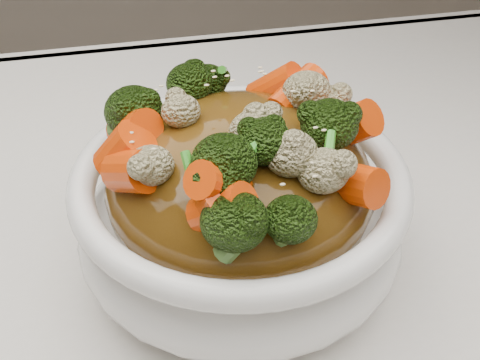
{
  "coord_description": "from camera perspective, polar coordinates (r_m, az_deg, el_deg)",
  "views": [
    {
      "loc": [
        -0.03,
        -0.33,
        1.11
      ],
      "look_at": [
        0.05,
        0.02,
        0.83
      ],
      "focal_mm": 50.0,
      "sensor_mm": 36.0,
      "label": 1
    }
  ],
  "objects": [
    {
      "name": "scallions",
      "position": [
        0.42,
        0.0,
        6.98
      ],
      "size": [
        0.17,
        0.17,
        0.02
      ],
      "primitive_type": null,
      "rotation": [
        0.0,
        0.0,
        0.24
      ],
      "color": "green",
      "rests_on": "sauce_base"
    },
    {
      "name": "broccoli",
      "position": [
        0.42,
        0.0,
        6.73
      ],
      "size": [
        0.22,
        0.22,
        0.05
      ],
      "primitive_type": null,
      "rotation": [
        0.0,
        0.0,
        0.24
      ],
      "color": "black",
      "rests_on": "sauce_base"
    },
    {
      "name": "tablecloth",
      "position": [
        0.51,
        -4.81,
        -11.13
      ],
      "size": [
        1.2,
        0.8,
        0.04
      ],
      "primitive_type": "cube",
      "color": "white",
      "rests_on": "dining_table"
    },
    {
      "name": "bowl",
      "position": [
        0.48,
        0.0,
        -3.29
      ],
      "size": [
        0.28,
        0.28,
        0.09
      ],
      "primitive_type": null,
      "rotation": [
        0.0,
        0.0,
        0.24
      ],
      "color": "white",
      "rests_on": "tablecloth"
    },
    {
      "name": "sauce_base",
      "position": [
        0.46,
        0.0,
        -0.32
      ],
      "size": [
        0.22,
        0.22,
        0.1
      ],
      "primitive_type": "ellipsoid",
      "rotation": [
        0.0,
        0.0,
        0.24
      ],
      "color": "#4E310D",
      "rests_on": "bowl"
    },
    {
      "name": "carrots",
      "position": [
        0.42,
        0.0,
        6.85
      ],
      "size": [
        0.22,
        0.22,
        0.05
      ],
      "primitive_type": null,
      "rotation": [
        0.0,
        0.0,
        0.24
      ],
      "color": "#E74207",
      "rests_on": "sauce_base"
    },
    {
      "name": "cauliflower",
      "position": [
        0.42,
        0.0,
        6.48
      ],
      "size": [
        0.22,
        0.22,
        0.04
      ],
      "primitive_type": null,
      "rotation": [
        0.0,
        0.0,
        0.24
      ],
      "color": "tan",
      "rests_on": "sauce_base"
    },
    {
      "name": "sesame_seeds",
      "position": [
        0.42,
        0.0,
        6.98
      ],
      "size": [
        0.2,
        0.2,
        0.01
      ],
      "primitive_type": null,
      "rotation": [
        0.0,
        0.0,
        0.24
      ],
      "color": "#F7E5B0",
      "rests_on": "sauce_base"
    }
  ]
}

